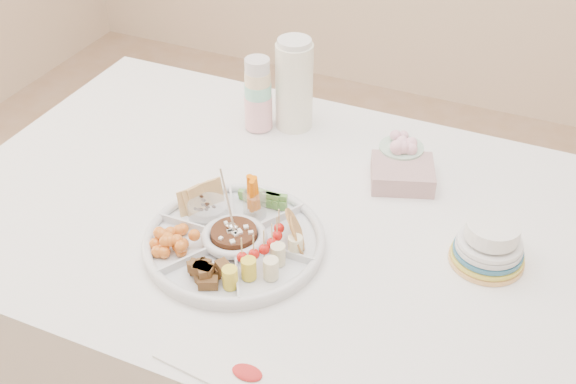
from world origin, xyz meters
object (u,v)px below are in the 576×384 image
at_px(thermos, 294,83).
at_px(plate_stack, 490,243).
at_px(party_tray, 234,239).
at_px(dining_table, 278,324).

xyz_separation_m(thermos, plate_stack, (0.58, -0.33, -0.08)).
xyz_separation_m(party_tray, thermos, (-0.08, 0.50, 0.10)).
relative_size(thermos, plate_stack, 1.62).
xyz_separation_m(dining_table, party_tray, (-0.03, -0.15, 0.40)).
bearing_deg(party_tray, thermos, 99.31).
distance_m(party_tray, plate_stack, 0.53).
bearing_deg(party_tray, dining_table, 79.99).
distance_m(dining_table, party_tray, 0.43).
bearing_deg(plate_stack, dining_table, -177.80).
distance_m(dining_table, thermos, 0.62).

